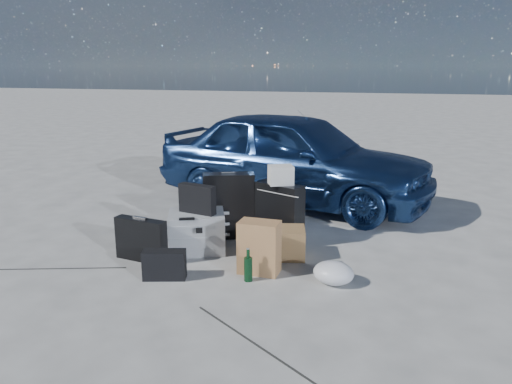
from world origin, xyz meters
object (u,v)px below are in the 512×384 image
Objects in this scene: car at (294,157)px; green_bottle at (248,265)px; suitcase_left at (229,206)px; briefcase at (141,240)px; cardboard_box at (285,243)px; suitcase_right at (279,213)px; pelican_case at (197,232)px; duffel_bag at (261,210)px.

car reaches higher than green_bottle.
briefcase is at bearing -145.05° from suitcase_left.
green_bottle is at bearing -105.67° from cardboard_box.
suitcase_left reaches higher than briefcase.
suitcase_right reaches higher than briefcase.
suitcase_left reaches higher than pelican_case.
green_bottle is (0.50, -0.99, -0.20)m from suitcase_left.
green_bottle is (-0.03, -0.98, -0.16)m from suitcase_right.
briefcase is at bearing 170.89° from green_bottle.
pelican_case is at bearing -131.47° from suitcase_left.
suitcase_right is at bearing 88.44° from green_bottle.
suitcase_right reaches higher than green_bottle.
green_bottle is (0.67, -0.54, -0.05)m from pelican_case.
suitcase_right is 0.57m from duffel_bag.
cardboard_box is at bearing -44.44° from suitcase_right.
pelican_case is 0.74× the size of duffel_bag.
briefcase is 1.38× the size of cardboard_box.
briefcase is 1.08m from green_bottle.
car is 5.22× the size of suitcase_left.
car reaches higher than suitcase_left.
suitcase_right is 0.86× the size of duffel_bag.
suitcase_left is 0.96× the size of duffel_bag.
suitcase_left is 0.53m from duffel_bag.
duffel_bag is (-0.14, -1.05, -0.42)m from car.
suitcase_left reaches higher than duffel_bag.
pelican_case is at bearing -175.34° from cardboard_box.
duffel_bag is 0.95m from cardboard_box.
suitcase_left is at bearing -143.77° from duffel_bag.
suitcase_right is at bearing -160.36° from car.
duffel_bag is (0.39, 0.90, -0.01)m from pelican_case.
pelican_case is 0.98m from duffel_bag.
car is at bearing 52.26° from pelican_case.
duffel_bag is at bearing 148.27° from suitcase_right.
suitcase_right is (0.17, -1.51, -0.29)m from car.
duffel_bag is at bearing -174.36° from car.
pelican_case is 0.86× the size of suitcase_right.
pelican_case is at bearing 141.22° from green_bottle.
suitcase_left is (0.17, 0.45, 0.15)m from pelican_case.
suitcase_right is (0.70, 0.44, 0.11)m from pelican_case.
car is at bearing 120.80° from suitcase_right.
briefcase is at bearing -118.92° from suitcase_right.
cardboard_box is at bearing -89.17° from duffel_bag.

